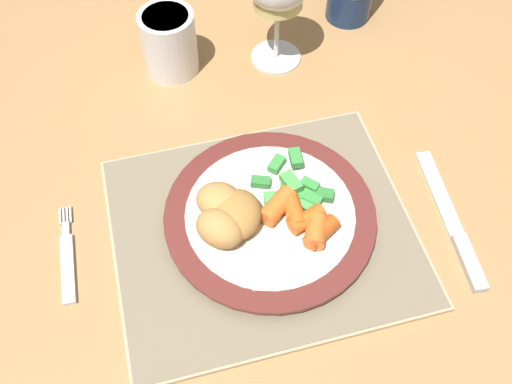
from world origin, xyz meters
The scene contains 10 objects.
ground_plane centered at (0.00, 0.00, 0.00)m, with size 6.00×6.00×0.00m, color #4C4238.
dining_table centered at (0.00, 0.00, 0.66)m, with size 1.50×0.92×0.74m.
placemat centered at (-0.04, -0.10, 0.74)m, with size 0.34×0.29×0.01m.
dinner_plate centered at (-0.02, -0.09, 0.76)m, with size 0.24×0.24×0.02m.
breaded_croquettes centered at (-0.07, -0.09, 0.78)m, with size 0.10×0.10×0.04m.
green_beans_pile centered at (0.01, -0.07, 0.77)m, with size 0.09×0.09×0.02m.
glazed_carrots centered at (0.01, -0.11, 0.78)m, with size 0.09×0.09×0.02m.
fork centered at (-0.26, -0.08, 0.74)m, with size 0.02×0.13×0.01m.
table_knife centered at (0.18, -0.15, 0.74)m, with size 0.04×0.20×0.01m.
drinking_cup centered at (-0.09, 0.20, 0.79)m, with size 0.08×0.08×0.09m.
Camera 1 is at (-0.13, -0.42, 1.31)m, focal length 40.00 mm.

